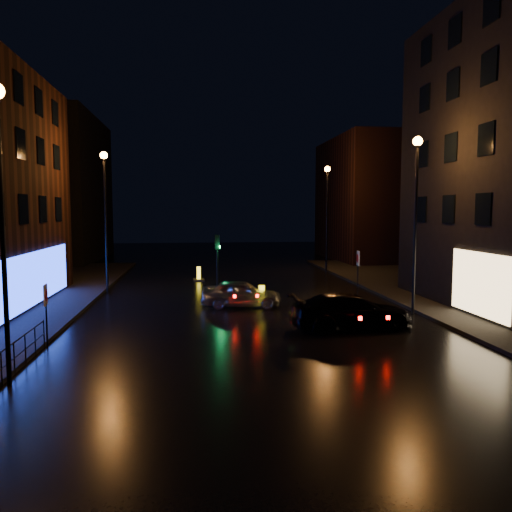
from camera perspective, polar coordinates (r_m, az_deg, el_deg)
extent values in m
plane|color=black|center=(17.39, 1.71, -11.29)|extent=(120.00, 120.00, 0.00)
cube|color=black|center=(29.93, 26.77, -4.68)|extent=(12.00, 44.00, 0.15)
cube|color=black|center=(53.26, -21.77, 7.10)|extent=(8.00, 16.00, 14.00)
cube|color=black|center=(51.56, 13.00, 6.30)|extent=(8.00, 14.00, 12.00)
cylinder|color=black|center=(15.44, -26.93, 1.15)|extent=(0.14, 0.14, 8.00)
cylinder|color=black|center=(30.95, -16.79, 3.28)|extent=(0.14, 0.14, 8.00)
cylinder|color=black|center=(31.08, -16.99, 10.67)|extent=(0.20, 0.20, 0.25)
sphere|color=orange|center=(31.10, -17.00, 10.94)|extent=(0.44, 0.44, 0.44)
cylinder|color=black|center=(24.75, 17.72, 2.81)|extent=(0.14, 0.14, 8.00)
cylinder|color=black|center=(24.92, 17.99, 12.04)|extent=(0.20, 0.20, 0.25)
sphere|color=orange|center=(24.94, 18.00, 12.38)|extent=(0.44, 0.44, 0.44)
cylinder|color=black|center=(39.85, 8.09, 3.85)|extent=(0.14, 0.14, 8.00)
cylinder|color=black|center=(39.96, 8.16, 9.59)|extent=(0.20, 0.20, 0.25)
sphere|color=orange|center=(39.97, 8.16, 9.80)|extent=(0.44, 0.44, 0.44)
cube|color=black|center=(30.90, -4.42, -3.86)|extent=(1.40, 2.40, 0.12)
cylinder|color=black|center=(30.72, -4.44, -1.39)|extent=(0.12, 0.12, 2.80)
cube|color=black|center=(30.57, -4.46, 1.59)|extent=(0.28, 0.22, 0.90)
cylinder|color=#0CFF59|center=(30.60, -4.19, 1.07)|extent=(0.05, 0.18, 0.18)
cylinder|color=black|center=(16.90, -25.98, -8.91)|extent=(0.05, 6.00, 0.05)
cylinder|color=black|center=(17.02, -25.91, -10.45)|extent=(0.04, 6.00, 0.04)
cylinder|color=black|center=(17.02, -25.91, -10.45)|extent=(0.04, 0.04, 1.00)
cylinder|color=black|center=(19.78, -23.07, -8.17)|extent=(0.04, 0.04, 1.00)
imported|color=#94979B|center=(25.60, -1.71, -4.31)|extent=(4.23, 2.07, 1.39)
imported|color=black|center=(21.31, 10.79, -6.23)|extent=(5.23, 2.39, 1.48)
cube|color=black|center=(25.96, 0.65, -5.62)|extent=(1.09, 1.39, 0.10)
cube|color=yellow|center=(25.86, 0.66, -4.51)|extent=(0.32, 0.25, 1.02)
cube|color=black|center=(25.86, 0.66, -4.51)|extent=(0.30, 0.09, 0.61)
cube|color=black|center=(35.50, -6.56, -2.71)|extent=(0.80, 1.16, 0.09)
cube|color=yellow|center=(35.44, -6.56, -1.96)|extent=(0.27, 0.18, 0.93)
cube|color=black|center=(35.44, -6.56, -1.96)|extent=(0.28, 0.03, 0.56)
cylinder|color=black|center=(19.65, -22.84, -6.45)|extent=(0.06, 0.06, 2.21)
cube|color=silver|center=(19.51, -22.92, -4.13)|extent=(0.11, 0.56, 0.75)
cylinder|color=#B20C0C|center=(19.50, -22.84, -4.13)|extent=(0.07, 0.44, 0.44)
cylinder|color=black|center=(29.59, 11.56, -2.02)|extent=(0.07, 0.07, 2.51)
cube|color=silver|center=(29.48, 11.59, -0.26)|extent=(0.14, 0.63, 0.86)
cylinder|color=#B20C0C|center=(29.48, 11.53, -0.26)|extent=(0.09, 0.50, 0.50)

